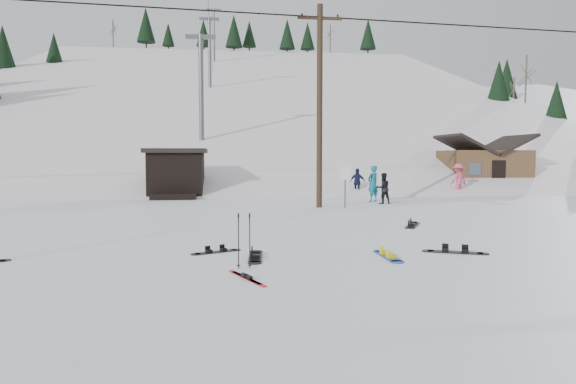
{
  "coord_description": "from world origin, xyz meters",
  "views": [
    {
      "loc": [
        -2.1,
        -8.79,
        2.31
      ],
      "look_at": [
        -0.58,
        4.16,
        1.4
      ],
      "focal_mm": 32.0,
      "sensor_mm": 36.0,
      "label": 1
    }
  ],
  "objects": [
    {
      "name": "treeline_crest",
      "position": [
        0.0,
        86.0,
        0.0
      ],
      "size": [
        50.0,
        6.0,
        10.0
      ],
      "primitive_type": null,
      "color": "black",
      "rests_on": "ski_slope"
    },
    {
      "name": "skier_dark",
      "position": [
        5.4,
        15.38,
        0.75
      ],
      "size": [
        0.8,
        0.66,
        1.5
      ],
      "primitive_type": "imported",
      "rotation": [
        0.0,
        0.0,
        3.28
      ],
      "color": "black",
      "rests_on": "ground"
    },
    {
      "name": "trail_sign",
      "position": [
        3.1,
        13.58,
        1.27
      ],
      "size": [
        0.5,
        0.09,
        1.85
      ],
      "color": "#595B60",
      "rests_on": "ground"
    },
    {
      "name": "ski_poles",
      "position": [
        -1.78,
        1.73,
        0.58
      ],
      "size": [
        0.31,
        0.08,
        1.14
      ],
      "color": "black",
      "rests_on": "ground"
    },
    {
      "name": "lift_tower_mid",
      "position": [
        -4.0,
        50.0,
        14.36
      ],
      "size": [
        2.2,
        0.36,
        8.0
      ],
      "color": "#595B60",
      "rests_on": "ski_slope"
    },
    {
      "name": "utility_pole",
      "position": [
        2.0,
        14.0,
        4.68
      ],
      "size": [
        2.0,
        0.26,
        9.0
      ],
      "color": "#3A2819",
      "rests_on": "ground"
    },
    {
      "name": "hero_skis",
      "position": [
        -1.76,
        0.79,
        0.02
      ],
      "size": [
        0.68,
        1.4,
        0.08
      ],
      "rotation": [
        0.0,
        0.0,
        0.41
      ],
      "color": "#AD111B",
      "rests_on": "ground"
    },
    {
      "name": "cabin",
      "position": [
        15.0,
        24.0,
        1.48
      ],
      "size": [
        5.39,
        4.4,
        3.77
      ],
      "color": "brown",
      "rests_on": "ground"
    },
    {
      "name": "hero_snowboard",
      "position": [
        1.55,
        2.52,
        0.03
      ],
      "size": [
        0.31,
        1.57,
        0.11
      ],
      "rotation": [
        0.0,
        0.0,
        1.59
      ],
      "color": "blue",
      "rests_on": "ground"
    },
    {
      "name": "lift_tower_near",
      "position": [
        -4.0,
        30.0,
        7.86
      ],
      "size": [
        2.2,
        0.36,
        8.0
      ],
      "color": "#595B60",
      "rests_on": "ski_slope"
    },
    {
      "name": "skier_pink",
      "position": [
        11.51,
        20.23,
        0.94
      ],
      "size": [
        1.39,
        1.11,
        1.88
      ],
      "primitive_type": "imported",
      "rotation": [
        0.0,
        0.0,
        3.54
      ],
      "color": "#D74C66",
      "rests_on": "ground"
    },
    {
      "name": "ski_slope",
      "position": [
        0.0,
        55.0,
        -12.0
      ],
      "size": [
        60.0,
        85.24,
        65.97
      ],
      "primitive_type": "cube",
      "rotation": [
        0.31,
        0.0,
        0.0
      ],
      "color": "white",
      "rests_on": "ground"
    },
    {
      "name": "board_scatter_d",
      "position": [
        3.3,
        2.81,
        0.03
      ],
      "size": [
        1.44,
        0.78,
        0.11
      ],
      "rotation": [
        0.0,
        0.0,
        -0.4
      ],
      "color": "black",
      "rests_on": "ground"
    },
    {
      "name": "lift_hut",
      "position": [
        -5.0,
        20.94,
        1.36
      ],
      "size": [
        3.4,
        4.1,
        2.75
      ],
      "color": "black",
      "rests_on": "ground"
    },
    {
      "name": "ground",
      "position": [
        0.0,
        0.0,
        0.0
      ],
      "size": [
        200.0,
        200.0,
        0.0
      ],
      "primitive_type": "plane",
      "color": "white",
      "rests_on": "ground"
    },
    {
      "name": "lift_tower_far",
      "position": [
        -4.0,
        70.0,
        20.86
      ],
      "size": [
        2.2,
        0.36,
        8.0
      ],
      "color": "#595B60",
      "rests_on": "ski_slope"
    },
    {
      "name": "ridge_right",
      "position": [
        38.0,
        50.0,
        -11.0
      ],
      "size": [
        45.66,
        93.98,
        54.59
      ],
      "primitive_type": "cube",
      "rotation": [
        0.21,
        -0.05,
        -0.12
      ],
      "color": "white",
      "rests_on": "ground"
    },
    {
      "name": "board_scatter_a",
      "position": [
        -2.39,
        3.53,
        0.02
      ],
      "size": [
        1.19,
        0.7,
        0.09
      ],
      "rotation": [
        0.0,
        0.0,
        0.45
      ],
      "color": "black",
      "rests_on": "ground"
    },
    {
      "name": "skier_teal",
      "position": [
        5.23,
        16.54,
        0.92
      ],
      "size": [
        0.8,
        0.73,
        1.84
      ],
      "primitive_type": "imported",
      "rotation": [
        0.0,
        0.0,
        3.7
      ],
      "color": "#0D7087",
      "rests_on": "ground"
    },
    {
      "name": "skier_navy",
      "position": [
        5.42,
        20.39,
        0.8
      ],
      "size": [
        1.01,
        0.81,
        1.6
      ],
      "primitive_type": "imported",
      "rotation": [
        0.0,
        0.0,
        2.61
      ],
      "color": "#161B39",
      "rests_on": "ground"
    },
    {
      "name": "board_scatter_b",
      "position": [
        -1.49,
        2.8,
        0.03
      ],
      "size": [
        0.4,
        1.61,
        0.11
      ],
      "rotation": [
        0.0,
        0.0,
        1.49
      ],
      "color": "black",
      "rests_on": "ground"
    },
    {
      "name": "board_scatter_f",
      "position": [
        4.0,
        7.55,
        0.03
      ],
      "size": [
        0.95,
        1.52,
        0.12
      ],
      "rotation": [
        0.0,
        0.0,
        1.09
      ],
      "color": "black",
      "rests_on": "ground"
    }
  ]
}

